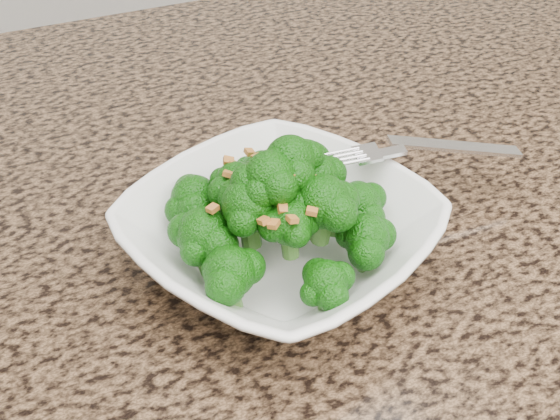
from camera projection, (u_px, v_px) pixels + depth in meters
name	position (u px, v px, depth m)	size (l,w,h in m)	color
granite_counter	(306.00, 261.00, 0.56)	(1.64, 1.04, 0.03)	brown
bowl	(280.00, 235.00, 0.52)	(0.22, 0.22, 0.05)	white
broccoli_pile	(280.00, 167.00, 0.48)	(0.19, 0.19, 0.07)	#125B0A
garlic_topping	(280.00, 120.00, 0.46)	(0.11, 0.11, 0.01)	#BD752E
fork	(395.00, 151.00, 0.55)	(0.20, 0.03, 0.01)	silver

